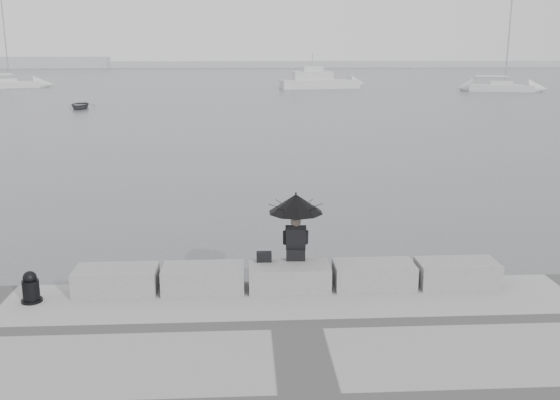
{
  "coord_description": "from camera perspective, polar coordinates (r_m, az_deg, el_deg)",
  "views": [
    {
      "loc": [
        -0.85,
        -12.09,
        5.19
      ],
      "look_at": [
        0.01,
        3.0,
        1.48
      ],
      "focal_mm": 40.0,
      "sensor_mm": 36.0,
      "label": 1
    }
  ],
  "objects": [
    {
      "name": "bag",
      "position": [
        12.57,
        -1.47,
        -5.21
      ],
      "size": [
        0.3,
        0.17,
        0.19
      ],
      "primitive_type": "cube",
      "color": "black",
      "rests_on": "stone_block_centre"
    },
    {
      "name": "sailboat_left",
      "position": [
        90.07,
        -23.82,
        9.68
      ],
      "size": [
        8.66,
        5.1,
        12.9
      ],
      "rotation": [
        0.0,
        0.0,
        0.35
      ],
      "color": "silver",
      "rests_on": "ground"
    },
    {
      "name": "stone_block_centre",
      "position": [
        12.49,
        0.85,
        -7.03
      ],
      "size": [
        1.6,
        0.8,
        0.5
      ],
      "primitive_type": "cube",
      "color": "slate",
      "rests_on": "promenade"
    },
    {
      "name": "ground",
      "position": [
        13.19,
        0.7,
        -9.38
      ],
      "size": [
        360.0,
        360.0,
        0.0
      ],
      "primitive_type": "plane",
      "color": "#474A4D",
      "rests_on": "ground"
    },
    {
      "name": "dinghy",
      "position": [
        57.31,
        -17.83,
        8.25
      ],
      "size": [
        3.48,
        1.71,
        0.57
      ],
      "primitive_type": "imported",
      "rotation": [
        0.0,
        0.0,
        0.08
      ],
      "color": "slate",
      "rests_on": "ground"
    },
    {
      "name": "stone_block_far_left",
      "position": [
        12.72,
        -14.74,
        -7.11
      ],
      "size": [
        1.6,
        0.8,
        0.5
      ],
      "primitive_type": "cube",
      "color": "slate",
      "rests_on": "promenade"
    },
    {
      "name": "sailboat_right",
      "position": [
        80.66,
        19.52,
        9.72
      ],
      "size": [
        7.8,
        4.28,
        12.9
      ],
      "rotation": [
        0.0,
        0.0,
        -0.27
      ],
      "color": "silver",
      "rests_on": "ground"
    },
    {
      "name": "seated_person",
      "position": [
        12.46,
        1.46,
        -1.08
      ],
      "size": [
        1.11,
        1.11,
        1.39
      ],
      "rotation": [
        0.0,
        0.0,
        -0.06
      ],
      "color": "black",
      "rests_on": "stone_block_centre"
    },
    {
      "name": "stone_block_left",
      "position": [
        12.49,
        -7.01,
        -7.13
      ],
      "size": [
        1.6,
        0.8,
        0.5
      ],
      "primitive_type": "cube",
      "color": "slate",
      "rests_on": "promenade"
    },
    {
      "name": "stone_block_far_right",
      "position": [
        13.17,
        15.87,
        -6.46
      ],
      "size": [
        1.6,
        0.8,
        0.5
      ],
      "primitive_type": "cube",
      "color": "slate",
      "rests_on": "promenade"
    },
    {
      "name": "mooring_bollard",
      "position": [
        12.74,
        -21.82,
        -7.59
      ],
      "size": [
        0.39,
        0.39,
        0.62
      ],
      "color": "black",
      "rests_on": "promenade"
    },
    {
      "name": "motor_cruiser",
      "position": [
        81.79,
        3.65,
        10.77
      ],
      "size": [
        10.42,
        4.43,
        4.5
      ],
      "rotation": [
        0.0,
        0.0,
        0.17
      ],
      "color": "silver",
      "rests_on": "ground"
    },
    {
      "name": "distant_landmass",
      "position": [
        166.82,
        -5.92,
        12.26
      ],
      "size": [
        180.0,
        8.0,
        2.8
      ],
      "color": "#A7AAAC",
      "rests_on": "ground"
    },
    {
      "name": "stone_block_right",
      "position": [
        12.72,
        8.57,
        -6.79
      ],
      "size": [
        1.6,
        0.8,
        0.5
      ],
      "primitive_type": "cube",
      "color": "slate",
      "rests_on": "promenade"
    }
  ]
}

